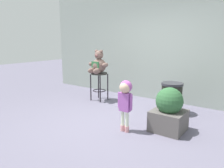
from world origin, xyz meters
name	(u,v)px	position (x,y,z in m)	size (l,w,h in m)	color
ground_plane	(112,123)	(0.00, 0.00, 0.00)	(24.00, 24.00, 0.00)	slate
building_wall	(162,35)	(0.00, 2.27, 1.74)	(7.70, 0.30, 3.49)	#949F95
bar_stool_with_teddy	(99,80)	(-1.26, 1.15, 0.55)	(0.44, 0.44, 0.76)	#282723
teddy_bear	(98,65)	(-1.26, 1.12, 0.98)	(0.59, 0.53, 0.61)	#745951
child_walking	(125,95)	(0.43, -0.17, 0.68)	(0.30, 0.24, 0.94)	pink
trash_bin	(171,98)	(0.73, 1.26, 0.35)	(0.48, 0.48, 0.70)	black
planter_with_shrub	(169,111)	(1.04, 0.32, 0.37)	(0.57, 0.57, 0.80)	#57524F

